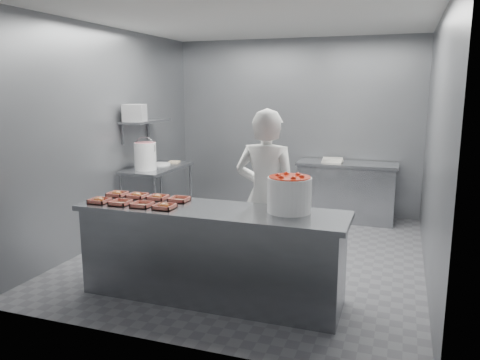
# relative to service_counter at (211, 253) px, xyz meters

# --- Properties ---
(floor) EXTENTS (4.50, 4.50, 0.00)m
(floor) POSITION_rel_service_counter_xyz_m (0.00, 1.35, -0.45)
(floor) COLOR #4C4C51
(floor) RESTS_ON ground
(ceiling) EXTENTS (4.50, 4.50, 0.00)m
(ceiling) POSITION_rel_service_counter_xyz_m (0.00, 1.35, 2.35)
(ceiling) COLOR white
(ceiling) RESTS_ON wall_back
(wall_back) EXTENTS (4.00, 0.04, 2.80)m
(wall_back) POSITION_rel_service_counter_xyz_m (0.00, 3.60, 0.95)
(wall_back) COLOR slate
(wall_back) RESTS_ON ground
(wall_left) EXTENTS (0.04, 4.50, 2.80)m
(wall_left) POSITION_rel_service_counter_xyz_m (-2.00, 1.35, 0.95)
(wall_left) COLOR slate
(wall_left) RESTS_ON ground
(wall_right) EXTENTS (0.04, 4.50, 2.80)m
(wall_right) POSITION_rel_service_counter_xyz_m (2.00, 1.35, 0.95)
(wall_right) COLOR slate
(wall_right) RESTS_ON ground
(service_counter) EXTENTS (2.60, 0.70, 0.90)m
(service_counter) POSITION_rel_service_counter_xyz_m (0.00, 0.00, 0.00)
(service_counter) COLOR slate
(service_counter) RESTS_ON ground
(prep_table) EXTENTS (0.60, 1.20, 0.90)m
(prep_table) POSITION_rel_service_counter_xyz_m (-1.65, 1.95, 0.14)
(prep_table) COLOR slate
(prep_table) RESTS_ON ground
(back_counter) EXTENTS (1.50, 0.60, 0.90)m
(back_counter) POSITION_rel_service_counter_xyz_m (0.90, 3.25, -0.00)
(back_counter) COLOR slate
(back_counter) RESTS_ON ground
(wall_shelf) EXTENTS (0.35, 0.90, 0.03)m
(wall_shelf) POSITION_rel_service_counter_xyz_m (-1.82, 1.95, 1.10)
(wall_shelf) COLOR slate
(wall_shelf) RESTS_ON wall_left
(tray_0) EXTENTS (0.19, 0.18, 0.06)m
(tray_0) POSITION_rel_service_counter_xyz_m (-1.12, -0.15, 0.47)
(tray_0) COLOR tan
(tray_0) RESTS_ON service_counter
(tray_1) EXTENTS (0.19, 0.18, 0.04)m
(tray_1) POSITION_rel_service_counter_xyz_m (-0.88, -0.15, 0.47)
(tray_1) COLOR tan
(tray_1) RESTS_ON service_counter
(tray_2) EXTENTS (0.19, 0.18, 0.04)m
(tray_2) POSITION_rel_service_counter_xyz_m (-0.64, -0.15, 0.47)
(tray_2) COLOR tan
(tray_2) RESTS_ON service_counter
(tray_3) EXTENTS (0.19, 0.18, 0.06)m
(tray_3) POSITION_rel_service_counter_xyz_m (-0.40, -0.15, 0.47)
(tray_3) COLOR tan
(tray_3) RESTS_ON service_counter
(tray_4) EXTENTS (0.19, 0.18, 0.06)m
(tray_4) POSITION_rel_service_counter_xyz_m (-1.12, 0.15, 0.47)
(tray_4) COLOR tan
(tray_4) RESTS_ON service_counter
(tray_5) EXTENTS (0.19, 0.18, 0.06)m
(tray_5) POSITION_rel_service_counter_xyz_m (-0.88, 0.15, 0.47)
(tray_5) COLOR tan
(tray_5) RESTS_ON service_counter
(tray_6) EXTENTS (0.19, 0.18, 0.06)m
(tray_6) POSITION_rel_service_counter_xyz_m (-0.64, 0.15, 0.47)
(tray_6) COLOR tan
(tray_6) RESTS_ON service_counter
(tray_7) EXTENTS (0.19, 0.18, 0.04)m
(tray_7) POSITION_rel_service_counter_xyz_m (-0.40, 0.15, 0.47)
(tray_7) COLOR tan
(tray_7) RESTS_ON service_counter
(worker) EXTENTS (0.67, 0.45, 1.82)m
(worker) POSITION_rel_service_counter_xyz_m (0.37, 0.60, 0.46)
(worker) COLOR silver
(worker) RESTS_ON ground
(strawberry_tub) EXTENTS (0.40, 0.40, 0.33)m
(strawberry_tub) POSITION_rel_service_counter_xyz_m (0.73, 0.12, 0.62)
(strawberry_tub) COLOR white
(strawberry_tub) RESTS_ON service_counter
(glaze_bucket) EXTENTS (0.32, 0.30, 0.46)m
(glaze_bucket) POSITION_rel_service_counter_xyz_m (-1.68, 1.68, 0.65)
(glaze_bucket) COLOR white
(glaze_bucket) RESTS_ON prep_table
(bucket_lid) EXTENTS (0.33, 0.33, 0.02)m
(bucket_lid) POSITION_rel_service_counter_xyz_m (-1.69, 2.11, 0.46)
(bucket_lid) COLOR white
(bucket_lid) RESTS_ON prep_table
(rag) EXTENTS (0.17, 0.15, 0.02)m
(rag) POSITION_rel_service_counter_xyz_m (-1.60, 2.39, 0.46)
(rag) COLOR #CCB28C
(rag) RESTS_ON prep_table
(appliance) EXTENTS (0.35, 0.38, 0.23)m
(appliance) POSITION_rel_service_counter_xyz_m (-1.82, 1.68, 1.23)
(appliance) COLOR gray
(appliance) RESTS_ON wall_shelf
(paper_stack) EXTENTS (0.31, 0.23, 0.06)m
(paper_stack) POSITION_rel_service_counter_xyz_m (0.68, 3.25, 0.48)
(paper_stack) COLOR silver
(paper_stack) RESTS_ON back_counter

